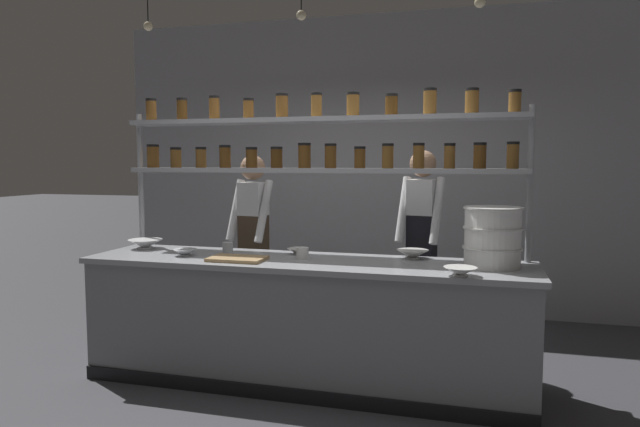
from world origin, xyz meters
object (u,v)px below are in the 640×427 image
at_px(spice_shelf_unit, 317,149).
at_px(container_stack, 493,237).
at_px(prep_bowl_near_left, 145,244).
at_px(prep_bowl_center_front, 460,272).
at_px(serving_cup_by_board, 302,253).
at_px(serving_cup_front, 228,248).
at_px(prep_bowl_center_back, 185,253).
at_px(chef_center, 422,238).
at_px(prep_bowl_near_right, 413,254).
at_px(prep_bowl_far_left, 298,251).
at_px(cutting_board, 237,259).
at_px(chef_left, 253,237).

distance_m(spice_shelf_unit, container_stack, 1.46).
bearing_deg(prep_bowl_near_left, prep_bowl_center_front, -10.63).
bearing_deg(serving_cup_by_board, serving_cup_front, 171.56).
height_order(container_stack, prep_bowl_center_front, container_stack).
distance_m(spice_shelf_unit, prep_bowl_center_back, 1.28).
bearing_deg(prep_bowl_center_front, spice_shelf_unit, 149.94).
height_order(chef_center, prep_bowl_near_right, chef_center).
bearing_deg(serving_cup_front, prep_bowl_near_left, 176.64).
relative_size(prep_bowl_center_back, prep_bowl_near_right, 0.78).
xyz_separation_m(spice_shelf_unit, serving_cup_by_board, (-0.02, -0.31, -0.77)).
bearing_deg(serving_cup_by_board, container_stack, 2.29).
xyz_separation_m(prep_bowl_near_left, prep_bowl_far_left, (1.30, 0.06, -0.01)).
bearing_deg(prep_bowl_far_left, cutting_board, -132.30).
bearing_deg(prep_bowl_center_front, chef_left, 150.82).
height_order(spice_shelf_unit, chef_left, spice_shelf_unit).
relative_size(prep_bowl_center_front, prep_bowl_center_back, 1.14).
relative_size(spice_shelf_unit, chef_left, 1.87).
bearing_deg(container_stack, prep_bowl_near_left, 178.20).
relative_size(prep_bowl_center_back, prep_bowl_far_left, 1.10).
relative_size(container_stack, prep_bowl_near_left, 1.48).
bearing_deg(prep_bowl_near_right, prep_bowl_center_back, -168.67).
distance_m(cutting_board, prep_bowl_center_front, 1.58).
bearing_deg(chef_left, prep_bowl_near_left, -133.45).
bearing_deg(prep_bowl_near_right, chef_left, 163.36).
distance_m(prep_bowl_far_left, serving_cup_front, 0.55).
relative_size(chef_left, chef_center, 0.98).
bearing_deg(prep_bowl_near_left, chef_center, 17.11).
bearing_deg(spice_shelf_unit, cutting_board, -133.54).
relative_size(spice_shelf_unit, chef_center, 1.83).
height_order(container_stack, serving_cup_front, container_stack).
xyz_separation_m(spice_shelf_unit, prep_bowl_far_left, (-0.12, -0.11, -0.79)).
relative_size(spice_shelf_unit, serving_cup_front, 36.35).
xyz_separation_m(prep_bowl_far_left, serving_cup_front, (-0.54, -0.10, 0.02)).
bearing_deg(serving_cup_by_board, spice_shelf_unit, 85.72).
height_order(spice_shelf_unit, serving_cup_front, spice_shelf_unit).
bearing_deg(cutting_board, prep_bowl_near_right, 18.84).
bearing_deg(prep_bowl_center_front, serving_cup_by_board, 163.51).
bearing_deg(spice_shelf_unit, prep_bowl_center_back, -156.22).
relative_size(chef_left, prep_bowl_far_left, 10.01).
bearing_deg(prep_bowl_center_back, cutting_board, -9.64).
xyz_separation_m(chef_center, prep_bowl_center_front, (0.35, -1.15, -0.05)).
relative_size(chef_center, container_stack, 4.23).
bearing_deg(chef_center, prep_bowl_center_front, -60.24).
xyz_separation_m(cutting_board, prep_bowl_center_front, (1.57, -0.16, 0.02)).
bearing_deg(prep_bowl_near_right, prep_bowl_near_left, -177.44).
distance_m(prep_bowl_near_right, serving_cup_front, 1.42).
bearing_deg(serving_cup_front, prep_bowl_center_back, -143.40).
xyz_separation_m(prep_bowl_near_right, serving_cup_by_board, (-0.78, -0.24, 0.01)).
distance_m(spice_shelf_unit, cutting_board, 1.04).
bearing_deg(prep_bowl_far_left, serving_cup_front, -169.40).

